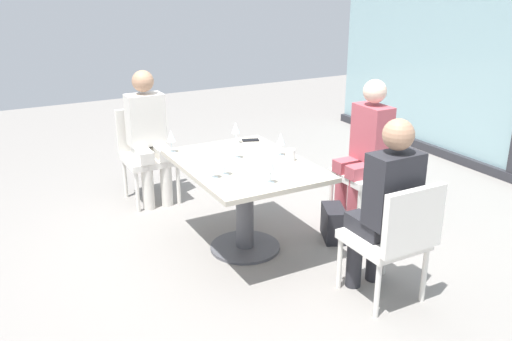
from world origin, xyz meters
TOP-DOWN VIEW (x-y plane):
  - ground_plane at (0.00, 0.00)m, footprint 12.00×12.00m
  - dining_table_main at (0.00, 0.00)m, footprint 1.24×0.91m
  - chair_near_window at (0.00, 1.28)m, footprint 0.46×0.51m
  - chair_far_right at (1.14, 0.51)m, footprint 0.50×0.46m
  - chair_side_end at (-1.41, -0.34)m, footprint 0.50×0.46m
  - person_near_window at (-0.00, 1.17)m, footprint 0.34×0.39m
  - person_far_right at (1.03, 0.51)m, footprint 0.39×0.34m
  - person_side_end at (-1.30, -0.34)m, footprint 0.39×0.34m
  - wine_glass_0 at (-0.02, 0.33)m, footprint 0.07×0.07m
  - wine_glass_1 at (-0.13, -0.00)m, footprint 0.07×0.07m
  - wine_glass_2 at (0.19, -0.34)m, footprint 0.07×0.07m
  - wine_glass_3 at (0.46, -0.04)m, footprint 0.07×0.07m
  - wine_glass_4 at (-0.49, 0.17)m, footprint 0.07×0.07m
  - wine_glass_5 at (0.17, -0.25)m, footprint 0.07×0.07m
  - wine_glass_6 at (-0.51, -0.40)m, footprint 0.07×0.07m
  - coffee_cup at (0.12, 0.34)m, footprint 0.08×0.08m
  - cell_phone_on_table at (-0.50, 0.32)m, footprint 0.11×0.16m
  - handbag_0 at (0.19, 0.73)m, footprint 0.34×0.27m

SIDE VIEW (x-z plane):
  - ground_plane at x=0.00m, z-range 0.00..0.00m
  - handbag_0 at x=0.19m, z-range 0.00..0.28m
  - chair_near_window at x=0.00m, z-range 0.06..0.93m
  - chair_far_right at x=1.14m, z-range 0.06..0.93m
  - chair_side_end at x=-1.41m, z-range 0.06..0.93m
  - dining_table_main at x=0.00m, z-range 0.18..0.91m
  - person_near_window at x=0.00m, z-range 0.07..1.33m
  - person_far_right at x=1.03m, z-range 0.07..1.33m
  - person_side_end at x=-1.30m, z-range 0.07..1.33m
  - cell_phone_on_table at x=-0.50m, z-range 0.73..0.74m
  - coffee_cup at x=0.12m, z-range 0.73..0.82m
  - wine_glass_0 at x=-0.02m, z-range 0.77..0.95m
  - wine_glass_1 at x=-0.13m, z-range 0.77..0.95m
  - wine_glass_2 at x=0.19m, z-range 0.77..0.95m
  - wine_glass_3 at x=0.46m, z-range 0.77..0.95m
  - wine_glass_4 at x=-0.49m, z-range 0.77..0.95m
  - wine_glass_5 at x=0.17m, z-range 0.77..0.95m
  - wine_glass_6 at x=-0.51m, z-range 0.77..0.95m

